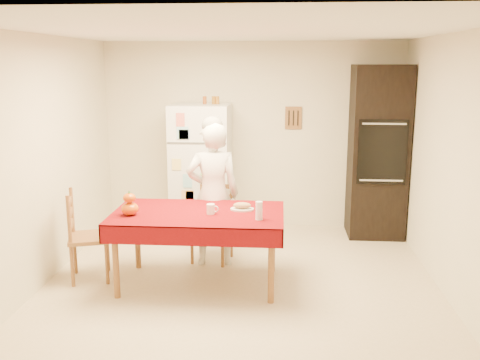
# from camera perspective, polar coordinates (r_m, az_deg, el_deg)

# --- Properties ---
(floor) EXTENTS (4.50, 4.50, 0.00)m
(floor) POSITION_cam_1_polar(r_m,az_deg,el_deg) (5.43, -0.05, -11.70)
(floor) COLOR #C5B48E
(floor) RESTS_ON ground
(room_shell) EXTENTS (4.02, 4.52, 2.51)m
(room_shell) POSITION_cam_1_polar(r_m,az_deg,el_deg) (5.00, -0.05, 5.54)
(room_shell) COLOR beige
(room_shell) RESTS_ON ground
(refrigerator) EXTENTS (0.75, 0.74, 1.70)m
(refrigerator) POSITION_cam_1_polar(r_m,az_deg,el_deg) (7.04, -4.15, 1.14)
(refrigerator) COLOR white
(refrigerator) RESTS_ON floor
(oven_cabinet) EXTENTS (0.70, 0.62, 2.20)m
(oven_cabinet) POSITION_cam_1_polar(r_m,az_deg,el_deg) (7.07, 14.48, 2.90)
(oven_cabinet) COLOR black
(oven_cabinet) RESTS_ON floor
(dining_table) EXTENTS (1.70, 1.00, 0.76)m
(dining_table) POSITION_cam_1_polar(r_m,az_deg,el_deg) (5.37, -4.47, -4.15)
(dining_table) COLOR brown
(dining_table) RESTS_ON floor
(chair_far) EXTENTS (0.49, 0.48, 0.95)m
(chair_far) POSITION_cam_1_polar(r_m,az_deg,el_deg) (6.11, -2.83, -3.87)
(chair_far) COLOR brown
(chair_far) RESTS_ON floor
(chair_left) EXTENTS (0.50, 0.52, 0.95)m
(chair_left) POSITION_cam_1_polar(r_m,az_deg,el_deg) (5.76, -16.45, -5.40)
(chair_left) COLOR brown
(chair_left) RESTS_ON floor
(seated_woman) EXTENTS (0.63, 0.47, 1.60)m
(seated_woman) POSITION_cam_1_polar(r_m,az_deg,el_deg) (5.89, -2.89, -1.55)
(seated_woman) COLOR white
(seated_woman) RESTS_ON floor
(coffee_mug) EXTENTS (0.08, 0.08, 0.10)m
(coffee_mug) POSITION_cam_1_polar(r_m,az_deg,el_deg) (5.27, -3.15, -3.11)
(coffee_mug) COLOR white
(coffee_mug) RESTS_ON dining_table
(pumpkin_lower) EXTENTS (0.17, 0.17, 0.13)m
(pumpkin_lower) POSITION_cam_1_polar(r_m,az_deg,el_deg) (5.33, -11.67, -3.02)
(pumpkin_lower) COLOR red
(pumpkin_lower) RESTS_ON dining_table
(pumpkin_upper) EXTENTS (0.12, 0.12, 0.09)m
(pumpkin_upper) POSITION_cam_1_polar(r_m,az_deg,el_deg) (5.30, -11.72, -1.88)
(pumpkin_upper) COLOR #EA3705
(pumpkin_upper) RESTS_ON pumpkin_lower
(wine_glass) EXTENTS (0.07, 0.07, 0.18)m
(wine_glass) POSITION_cam_1_polar(r_m,az_deg,el_deg) (5.07, 2.04, -3.28)
(wine_glass) COLOR white
(wine_glass) RESTS_ON dining_table
(bread_plate) EXTENTS (0.24, 0.24, 0.02)m
(bread_plate) POSITION_cam_1_polar(r_m,az_deg,el_deg) (5.41, 0.23, -3.14)
(bread_plate) COLOR silver
(bread_plate) RESTS_ON dining_table
(bread_loaf) EXTENTS (0.18, 0.10, 0.06)m
(bread_loaf) POSITION_cam_1_polar(r_m,az_deg,el_deg) (5.39, 0.23, -2.72)
(bread_loaf) COLOR #A1764F
(bread_loaf) RESTS_ON bread_plate
(spice_jar_left) EXTENTS (0.05, 0.05, 0.10)m
(spice_jar_left) POSITION_cam_1_polar(r_m,az_deg,el_deg) (6.96, -3.79, 8.50)
(spice_jar_left) COLOR brown
(spice_jar_left) RESTS_ON refrigerator
(spice_jar_mid) EXTENTS (0.05, 0.05, 0.10)m
(spice_jar_mid) POSITION_cam_1_polar(r_m,az_deg,el_deg) (6.95, -2.82, 8.50)
(spice_jar_mid) COLOR #8C5B19
(spice_jar_mid) RESTS_ON refrigerator
(spice_jar_right) EXTENTS (0.05, 0.05, 0.10)m
(spice_jar_right) POSITION_cam_1_polar(r_m,az_deg,el_deg) (6.94, -2.43, 8.51)
(spice_jar_right) COLOR #975E1B
(spice_jar_right) RESTS_ON refrigerator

